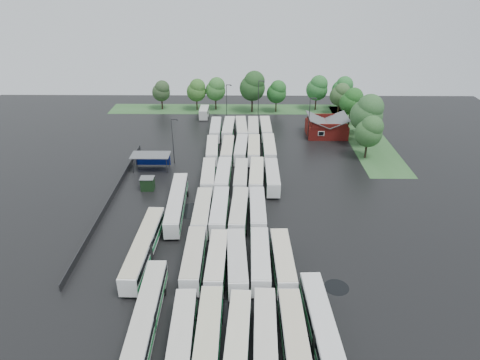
{
  "coord_description": "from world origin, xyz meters",
  "views": [
    {
      "loc": [
        2.75,
        -61.7,
        40.06
      ],
      "look_at": [
        2.0,
        12.0,
        2.5
      ],
      "focal_mm": 32.0,
      "sensor_mm": 36.0,
      "label": 1
    }
  ],
  "objects_px": {
    "brick_building": "(326,129)",
    "minibus": "(204,112)",
    "artic_bus_west_a": "(146,317)",
    "artic_bus_east": "(324,336)"
  },
  "relations": [
    {
      "from": "brick_building",
      "to": "artic_bus_east",
      "type": "relative_size",
      "value": 0.53
    },
    {
      "from": "artic_bus_east",
      "to": "minibus",
      "type": "height_order",
      "value": "artic_bus_east"
    },
    {
      "from": "brick_building",
      "to": "artic_bus_west_a",
      "type": "height_order",
      "value": "brick_building"
    },
    {
      "from": "brick_building",
      "to": "artic_bus_west_a",
      "type": "relative_size",
      "value": 0.55
    },
    {
      "from": "artic_bus_west_a",
      "to": "minibus",
      "type": "relative_size",
      "value": 2.77
    },
    {
      "from": "artic_bus_east",
      "to": "brick_building",
      "type": "bearing_deg",
      "value": 77.8
    },
    {
      "from": "brick_building",
      "to": "minibus",
      "type": "height_order",
      "value": "brick_building"
    },
    {
      "from": "brick_building",
      "to": "artic_bus_west_a",
      "type": "distance_m",
      "value": 73.88
    },
    {
      "from": "artic_bus_west_a",
      "to": "artic_bus_east",
      "type": "bearing_deg",
      "value": -8.84
    },
    {
      "from": "artic_bus_west_a",
      "to": "artic_bus_east",
      "type": "height_order",
      "value": "artic_bus_east"
    }
  ]
}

